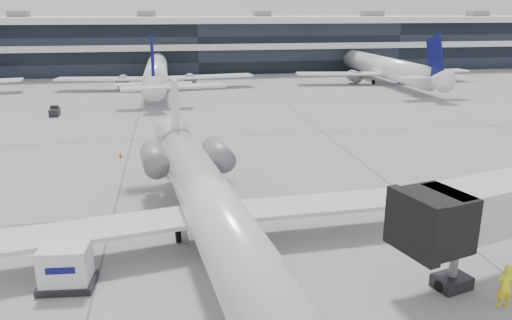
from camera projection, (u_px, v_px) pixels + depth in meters
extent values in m
plane|color=gray|center=(268.00, 208.00, 33.04)|extent=(220.00, 220.00, 0.00)
cube|color=black|center=(195.00, 46.00, 108.92)|extent=(170.00, 22.00, 10.00)
cylinder|color=silver|center=(214.00, 212.00, 25.98)|extent=(5.96, 26.60, 2.97)
cone|color=silver|center=(175.00, 138.00, 39.64)|extent=(3.21, 3.82, 2.83)
cube|color=silver|center=(71.00, 233.00, 25.27)|extent=(12.44, 5.03, 0.24)
cube|color=silver|center=(331.00, 203.00, 29.15)|extent=(12.23, 3.39, 0.24)
cylinder|color=slate|center=(154.00, 159.00, 33.55)|extent=(2.07, 3.91, 1.65)
cylinder|color=slate|center=(218.00, 154.00, 34.74)|extent=(2.07, 3.91, 1.65)
cube|color=silver|center=(175.00, 111.00, 38.36)|extent=(0.63, 2.88, 4.96)
cube|color=silver|center=(173.00, 87.00, 38.26)|extent=(8.08, 2.65, 0.18)
cylinder|color=black|center=(178.00, 236.00, 28.18)|extent=(0.34, 0.73, 0.70)
cylinder|color=black|center=(235.00, 229.00, 29.08)|extent=(0.34, 0.73, 0.70)
cube|color=black|center=(435.00, 220.00, 21.91)|extent=(3.00, 3.37, 2.50)
cylinder|color=slate|center=(454.00, 264.00, 23.26)|extent=(0.39, 0.39, 2.50)
cube|color=black|center=(452.00, 282.00, 23.53)|extent=(1.88, 1.63, 0.63)
imported|color=#FFF41A|center=(505.00, 286.00, 21.82)|extent=(0.77, 0.53, 2.05)
cube|color=black|center=(68.00, 283.00, 23.62)|extent=(2.69, 2.09, 0.31)
cube|color=silver|center=(65.00, 264.00, 23.32)|extent=(2.34, 1.84, 1.76)
cone|color=#FF4F0D|center=(120.00, 155.00, 44.30)|extent=(0.32, 0.32, 0.50)
cube|color=#FF4F0D|center=(121.00, 157.00, 44.37)|extent=(0.44, 0.44, 0.03)
cube|color=black|center=(55.00, 112.00, 61.71)|extent=(1.21, 1.96, 0.78)
cube|color=black|center=(55.00, 107.00, 61.97)|extent=(0.99, 0.82, 0.44)
cylinder|color=black|center=(52.00, 113.00, 62.35)|extent=(0.17, 0.39, 0.38)
cylinder|color=black|center=(60.00, 113.00, 62.55)|extent=(0.17, 0.39, 0.38)
cylinder|color=black|center=(50.00, 116.00, 61.05)|extent=(0.17, 0.39, 0.38)
cylinder|color=black|center=(58.00, 115.00, 61.24)|extent=(0.17, 0.39, 0.38)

